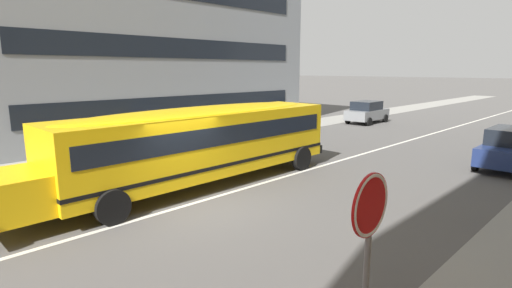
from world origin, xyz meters
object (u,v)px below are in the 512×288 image
at_px(school_bus, 199,140).
at_px(parked_car_grey_by_lamppost, 367,112).
at_px(parked_car_dark_blue_far_corner, 511,148).
at_px(stop_sign_post, 369,233).

relative_size(school_bus, parked_car_grey_by_lamppost, 3.06).
xyz_separation_m(school_bus, parked_car_dark_blue_far_corner, (10.27, -6.96, -0.76)).
bearing_deg(school_bus, parked_car_dark_blue_far_corner, 145.47).
distance_m(parked_car_dark_blue_far_corner, stop_sign_post, 14.62).
bearing_deg(parked_car_grey_by_lamppost, stop_sign_post, -152.73).
relative_size(parked_car_dark_blue_far_corner, stop_sign_post, 1.35).
bearing_deg(parked_car_dark_blue_far_corner, parked_car_grey_by_lamppost, -127.23).
xyz_separation_m(parked_car_grey_by_lamppost, parked_car_dark_blue_far_corner, (-8.26, -11.05, 0.00)).
distance_m(parked_car_grey_by_lamppost, stop_sign_post, 26.08).
bearing_deg(stop_sign_post, parked_car_dark_blue_far_corner, 6.70).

